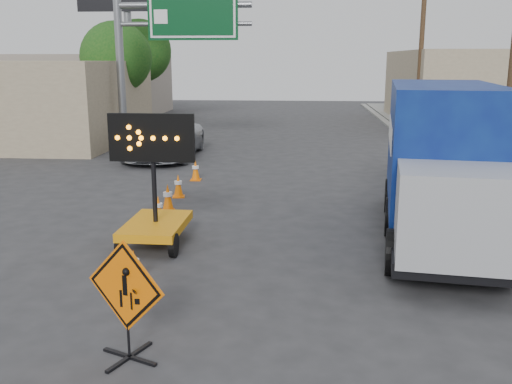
# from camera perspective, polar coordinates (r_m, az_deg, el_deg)

# --- Properties ---
(ground) EXTENTS (100.00, 100.00, 0.00)m
(ground) POSITION_cam_1_polar(r_m,az_deg,el_deg) (9.05, -7.70, -13.92)
(ground) COLOR #2D2D30
(ground) RESTS_ON ground
(curb_right) EXTENTS (0.40, 60.00, 0.12)m
(curb_right) POSITION_cam_1_polar(r_m,az_deg,el_deg) (23.82, 17.74, 2.78)
(curb_right) COLOR gray
(curb_right) RESTS_ON ground
(sidewalk_right) EXTENTS (4.00, 60.00, 0.15)m
(sidewalk_right) POSITION_cam_1_polar(r_m,az_deg,el_deg) (24.43, 23.00, 2.64)
(sidewalk_right) COLOR gray
(sidewalk_right) RESTS_ON ground
(storefront_left_far) EXTENTS (12.00, 10.00, 4.40)m
(storefront_left_far) POSITION_cam_1_polar(r_m,az_deg,el_deg) (45.15, -17.41, 10.18)
(storefront_left_far) COLOR gray
(storefront_left_far) RESTS_ON ground
(building_right_far) EXTENTS (10.00, 14.00, 4.60)m
(building_right_far) POSITION_cam_1_polar(r_m,az_deg,el_deg) (39.50, 21.50, 9.67)
(building_right_far) COLOR tan
(building_right_far) RESTS_ON ground
(highway_gantry) EXTENTS (6.18, 0.38, 6.90)m
(highway_gantry) POSITION_cam_1_polar(r_m,az_deg,el_deg) (26.57, -9.20, 15.11)
(highway_gantry) COLOR slate
(highway_gantry) RESTS_ON ground
(billboard) EXTENTS (6.10, 0.54, 9.85)m
(billboard) POSITION_cam_1_polar(r_m,az_deg,el_deg) (35.37, -12.62, 18.16)
(billboard) COLOR slate
(billboard) RESTS_ON ground
(utility_pole_far) EXTENTS (1.80, 0.26, 9.00)m
(utility_pole_far) POSITION_cam_1_polar(r_m,az_deg,el_deg) (32.45, 16.20, 13.71)
(utility_pole_far) COLOR #4D3521
(utility_pole_far) RESTS_ON ground
(tree_left_near) EXTENTS (3.71, 3.71, 6.03)m
(tree_left_near) POSITION_cam_1_polar(r_m,az_deg,el_deg) (31.43, -13.82, 12.93)
(tree_left_near) COLOR #4D3521
(tree_left_near) RESTS_ON ground
(tree_left_far) EXTENTS (4.10, 4.10, 6.66)m
(tree_left_far) POSITION_cam_1_polar(r_m,az_deg,el_deg) (39.37, -11.53, 13.65)
(tree_left_far) COLOR #4D3521
(tree_left_far) RESTS_ON ground
(construction_sign) EXTENTS (1.21, 0.88, 1.74)m
(construction_sign) POSITION_cam_1_polar(r_m,az_deg,el_deg) (8.13, -12.85, -10.24)
(construction_sign) COLOR black
(construction_sign) RESTS_ON ground
(arrow_board) EXTENTS (1.88, 2.10, 2.97)m
(arrow_board) POSITION_cam_1_polar(r_m,az_deg,el_deg) (12.91, -10.02, -2.48)
(arrow_board) COLOR orange
(arrow_board) RESTS_ON ground
(pickup_truck) EXTENTS (2.75, 5.83, 1.61)m
(pickup_truck) POSITION_cam_1_polar(r_m,az_deg,el_deg) (24.49, -9.22, 5.28)
(pickup_truck) COLOR silver
(pickup_truck) RESTS_ON ground
(box_truck) EXTENTS (3.15, 7.69, 3.54)m
(box_truck) POSITION_cam_1_polar(r_m,az_deg,el_deg) (13.62, 17.97, 1.96)
(box_truck) COLOR black
(box_truck) RESTS_ON ground
(cone_a) EXTENTS (0.41, 0.41, 0.64)m
(cone_a) POSITION_cam_1_polar(r_m,az_deg,el_deg) (11.00, -12.11, -7.23)
(cone_a) COLOR #FF6D05
(cone_a) RESTS_ON ground
(cone_b) EXTENTS (0.45, 0.45, 0.69)m
(cone_b) POSITION_cam_1_polar(r_m,az_deg,el_deg) (14.87, -9.73, -1.65)
(cone_b) COLOR #FF6D05
(cone_b) RESTS_ON ground
(cone_c) EXTENTS (0.51, 0.51, 0.78)m
(cone_c) POSITION_cam_1_polar(r_m,az_deg,el_deg) (15.80, -8.81, -0.57)
(cone_c) COLOR #FF6D05
(cone_c) RESTS_ON ground
(cone_d) EXTENTS (0.42, 0.42, 0.71)m
(cone_d) POSITION_cam_1_polar(r_m,az_deg,el_deg) (17.43, -7.78, 0.64)
(cone_d) COLOR #FF6D05
(cone_d) RESTS_ON ground
(cone_e) EXTENTS (0.37, 0.37, 0.72)m
(cone_e) POSITION_cam_1_polar(r_m,az_deg,el_deg) (19.78, -6.06, 2.20)
(cone_e) COLOR #FF6D05
(cone_e) RESTS_ON ground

